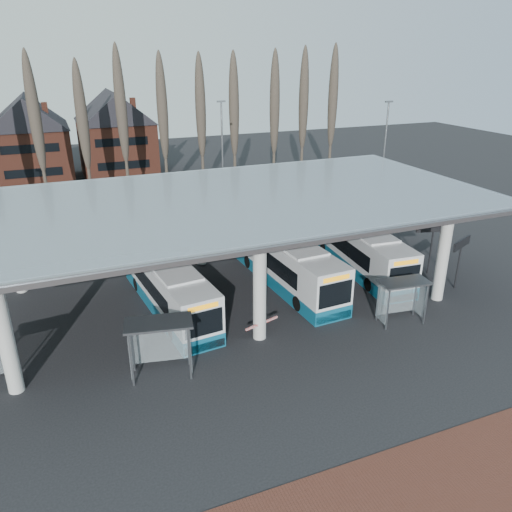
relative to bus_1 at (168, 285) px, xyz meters
name	(u,v)px	position (x,y,z in m)	size (l,w,h in m)	color
ground	(279,362)	(3.72, -7.76, -1.44)	(140.00, 140.00, 0.00)	black
station_canopy	(224,209)	(3.72, 0.24, 4.24)	(32.00, 16.00, 6.34)	silver
poplar_row	(142,111)	(3.72, 25.24, 7.33)	(45.10, 1.10, 14.50)	#473D33
lamp_post_b	(222,154)	(9.72, 18.24, 3.89)	(0.80, 0.16, 10.17)	slate
lamp_post_c	(384,154)	(23.72, 12.24, 3.89)	(0.80, 0.16, 10.17)	slate
bus_1	(168,285)	(0.00, 0.00, 0.00)	(3.49, 11.19, 3.06)	silver
bus_2	(285,262)	(7.92, 0.47, 0.08)	(3.12, 11.75, 3.23)	silver
bus_3	(358,248)	(13.81, 0.82, 0.04)	(3.35, 11.48, 3.14)	silver
shelter_1	(159,335)	(-1.83, -6.44, 0.64)	(3.33, 2.11, 2.87)	gray
shelter_2	(402,292)	(11.77, -6.63, 0.43)	(2.91, 1.70, 2.57)	gray
info_sign_0	(461,247)	(17.87, -4.48, 1.41)	(2.13, 1.06, 3.40)	black
info_sign_1	(433,231)	(17.85, -1.89, 1.62)	(2.40, 0.79, 3.65)	black
barrier	(261,324)	(3.79, -5.30, -0.60)	(2.11, 0.91, 1.09)	black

